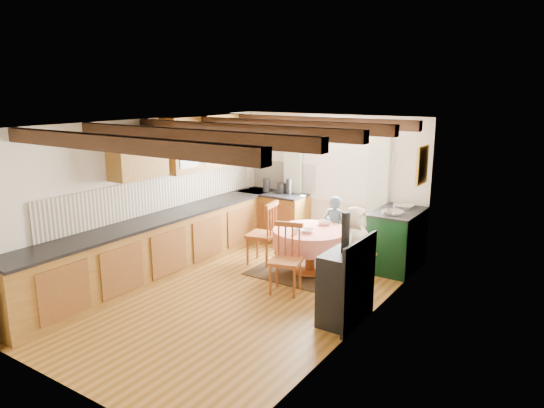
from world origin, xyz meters
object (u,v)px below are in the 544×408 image
Objects in this scene: cast_iron_stove at (344,268)px; child_right at (355,244)px; chair_left at (262,233)px; child_far at (335,229)px; dining_table at (310,251)px; chair_right at (360,253)px; cup at (296,231)px; chair_near at (285,259)px; aga_range at (396,239)px.

child_right is at bearing 108.57° from cast_iron_stove.
child_far is (0.96, 0.76, 0.03)m from chair_left.
dining_table is at bearing 84.33° from chair_left.
chair_left is 1.69m from chair_right.
cast_iron_stove is at bearing -46.84° from dining_table.
chair_left is 0.89m from cup.
cast_iron_stove reaches higher than chair_near.
child_far is 1.06m from cup.
chair_near is at bearing 91.96° from child_far.
dining_table is 0.52m from cup.
chair_near is 1.10× the size of chair_right.
cup is at bearing 83.64° from child_far.
chair_right is (0.71, 0.96, -0.04)m from chair_near.
chair_left is at bearing 97.73° from child_right.
dining_table is 1.04× the size of child_far.
cast_iron_stove is (1.08, -0.37, 0.20)m from chair_near.
cast_iron_stove is 1.41m from child_right.
chair_left is at bearing -176.39° from dining_table.
chair_near is 1.16m from cast_iron_stove.
chair_near reaches higher than dining_table.
child_right is (0.64, -0.61, 0.01)m from child_far.
chair_left is at bearing -152.74° from aga_range.
cup is at bearing -101.58° from dining_table.
chair_right is (0.80, 0.08, 0.10)m from dining_table.
dining_table is at bearing -138.19° from aga_range.
child_right is 0.91m from cup.
child_far is 0.98× the size of child_right.
aga_range reaches higher than dining_table.
chair_left is (-0.88, -0.06, 0.17)m from dining_table.
child_right is at bearing 40.72° from chair_near.
aga_range is at bearing -19.16° from child_right.
cup is (-0.07, -0.33, 0.40)m from dining_table.
dining_table is 1.74m from cast_iron_stove.
cast_iron_stove reaches higher than chair_left.
chair_left is 0.94× the size of child_far.
cast_iron_stove reaches higher than child_far.
cup is (-1.23, 0.91, 0.05)m from cast_iron_stove.
chair_near is 11.07× the size of cup.
child_far is at bearing 74.40° from chair_near.
chair_near is 0.71× the size of cast_iron_stove.
cast_iron_stove is (0.11, -2.18, 0.22)m from aga_range.
chair_left is at bearing 161.28° from cup.
dining_table is 1.02× the size of child_right.
cup is at bearing 123.00° from chair_right.
chair_near is at bearing -84.24° from dining_table.
chair_right is 0.65× the size of cast_iron_stove.
chair_near is 1.15m from child_right.
chair_left is at bearing 123.78° from chair_near.
aga_range is 0.94× the size of child_far.
child_right is at bearing -111.64° from aga_range.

